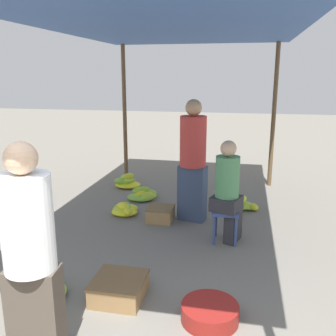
{
  "coord_description": "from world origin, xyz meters",
  "views": [
    {
      "loc": [
        0.95,
        -1.33,
        2.12
      ],
      "look_at": [
        0.0,
        3.26,
        0.94
      ],
      "focal_mm": 40.0,
      "sensor_mm": 36.0,
      "label": 1
    }
  ],
  "objects": [
    {
      "name": "vendor_seated",
      "position": [
        0.78,
        3.24,
        0.7
      ],
      "size": [
        0.43,
        0.43,
        1.33
      ],
      "color": "#2D2D33",
      "rests_on": "ground"
    },
    {
      "name": "crate_near",
      "position": [
        -0.22,
        3.75,
        0.11
      ],
      "size": [
        0.38,
        0.38,
        0.21
      ],
      "color": "#9E7A4C",
      "rests_on": "ground"
    },
    {
      "name": "banana_pile_left_0",
      "position": [
        -0.81,
        3.9,
        0.07
      ],
      "size": [
        0.42,
        0.48,
        0.18
      ],
      "color": "#9DC330",
      "rests_on": "ground"
    },
    {
      "name": "canopy_post_back_right",
      "position": [
        1.46,
        5.97,
        1.34
      ],
      "size": [
        0.08,
        0.08,
        2.68
      ],
      "primitive_type": "cylinder",
      "color": "brown",
      "rests_on": "ground"
    },
    {
      "name": "stool",
      "position": [
        0.76,
        3.23,
        0.35
      ],
      "size": [
        0.34,
        0.34,
        0.43
      ],
      "color": "#384C84",
      "rests_on": "ground"
    },
    {
      "name": "banana_pile_left_1",
      "position": [
        -0.71,
        4.63,
        0.07
      ],
      "size": [
        0.54,
        0.46,
        0.22
      ],
      "color": "#A7C72E",
      "rests_on": "ground"
    },
    {
      "name": "vendor_foreground",
      "position": [
        -0.47,
        0.81,
        0.88
      ],
      "size": [
        0.4,
        0.4,
        1.7
      ],
      "color": "#4C4238",
      "rests_on": "ground"
    },
    {
      "name": "banana_pile_left_3",
      "position": [
        -0.93,
        1.61,
        0.07
      ],
      "size": [
        0.5,
        0.62,
        0.23
      ],
      "color": "#B5CD2C",
      "rests_on": "ground"
    },
    {
      "name": "crate_mid",
      "position": [
        -0.16,
        1.73,
        0.11
      ],
      "size": [
        0.49,
        0.49,
        0.21
      ],
      "color": "olive",
      "rests_on": "ground"
    },
    {
      "name": "shopper_walking_mid",
      "position": [
        0.23,
        3.89,
        0.93
      ],
      "size": [
        0.46,
        0.46,
        1.78
      ],
      "color": "#384766",
      "rests_on": "ground"
    },
    {
      "name": "canopy_post_back_left",
      "position": [
        -1.46,
        5.97,
        1.34
      ],
      "size": [
        0.08,
        0.08,
        2.68
      ],
      "primitive_type": "cylinder",
      "color": "brown",
      "rests_on": "ground"
    },
    {
      "name": "canopy_tarp",
      "position": [
        0.0,
        3.13,
        2.7
      ],
      "size": [
        3.33,
        6.07,
        0.04
      ],
      "primitive_type": "cube",
      "color": "#33569E",
      "rests_on": "canopy_post_front_left"
    },
    {
      "name": "banana_pile_left_2",
      "position": [
        -1.24,
        5.28,
        0.1
      ],
      "size": [
        0.52,
        0.44,
        0.27
      ],
      "color": "#A7C72E",
      "rests_on": "ground"
    },
    {
      "name": "basin_black",
      "position": [
        0.73,
        1.57,
        0.08
      ],
      "size": [
        0.51,
        0.51,
        0.16
      ],
      "color": "maroon",
      "rests_on": "ground"
    },
    {
      "name": "banana_pile_right_1",
      "position": [
        0.97,
        4.52,
        0.07
      ],
      "size": [
        0.53,
        0.36,
        0.22
      ],
      "color": "#8ABC33",
      "rests_on": "ground"
    }
  ]
}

